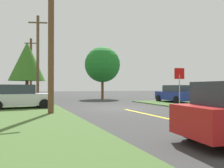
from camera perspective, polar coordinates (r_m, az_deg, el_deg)
name	(u,v)px	position (r m, az deg, el deg)	size (l,w,h in m)	color
ground_plane	(119,108)	(16.61, 1.78, -5.77)	(120.00, 120.00, 0.00)	#373737
lane_stripe_center	(201,126)	(9.76, 20.31, -9.34)	(0.20, 14.00, 0.01)	yellow
stop_sign	(179,79)	(18.14, 15.72, 1.07)	(0.79, 0.12, 2.84)	#9EA0A8
parked_car_near_building	(19,97)	(17.03, -21.23, -2.88)	(4.29, 2.47, 1.62)	silver
car_on_crossroad	(175,94)	(22.71, 14.82, -2.33)	(1.98, 4.36, 1.62)	navy
utility_pole_near	(51,43)	(13.36, -14.29, 9.51)	(1.79, 0.47, 7.46)	brown
utility_pole_mid	(38,57)	(24.69, -17.22, 6.08)	(1.77, 0.57, 8.44)	brown
utility_pole_far	(31,67)	(36.01, -18.72, 3.83)	(1.76, 0.63, 8.32)	brown
oak_tree_left	(102,65)	(29.25, -2.28, 4.62)	(4.30, 4.30, 6.32)	brown
pine_tree_center	(27,61)	(28.30, -19.53, 5.10)	(3.95, 3.95, 6.47)	brown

